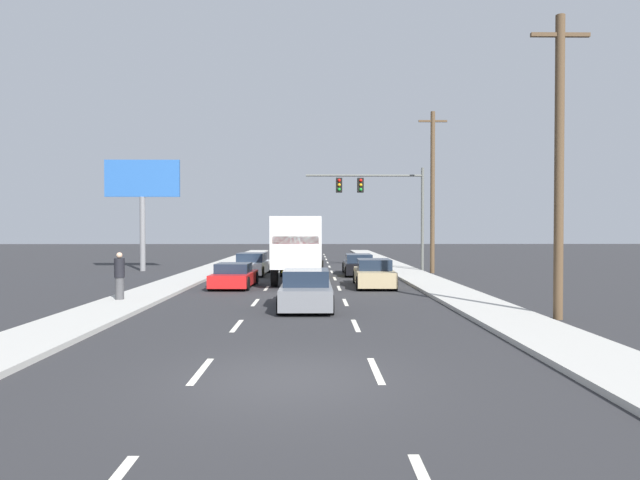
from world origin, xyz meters
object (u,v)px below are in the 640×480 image
object	(u,v)px
car_black	(358,265)
car_tan	(374,274)
car_white	(252,265)
car_red	(234,276)
utility_pole_near	(559,163)
car_gray	(306,290)
roadside_billboard	(142,190)
utility_pole_mid	(433,190)
traffic_signal_mast	(374,194)
box_truck	(299,245)
pedestrian_near_corner	(120,276)

from	to	relation	value
car_black	car_tan	world-z (taller)	car_tan
car_white	car_red	size ratio (longest dim) A/B	1.12
car_black	utility_pole_near	world-z (taller)	utility_pole_near
car_gray	roadside_billboard	distance (m)	21.14
car_gray	utility_pole_mid	size ratio (longest dim) A/B	0.43
traffic_signal_mast	roadside_billboard	bearing A→B (deg)	179.84
box_truck	traffic_signal_mast	bearing A→B (deg)	58.58
car_black	utility_pole_near	size ratio (longest dim) A/B	0.51
box_truck	car_tan	world-z (taller)	box_truck
car_gray	car_black	xyz separation A→B (m)	(3.00, 14.03, -0.02)
car_white	car_gray	world-z (taller)	car_gray
pedestrian_near_corner	box_truck	bearing A→B (deg)	51.08
car_gray	pedestrian_near_corner	bearing A→B (deg)	169.18
car_tan	utility_pole_near	distance (m)	11.46
car_gray	car_tan	size ratio (longest dim) A/B	0.97
utility_pole_mid	roadside_billboard	size ratio (longest dim) A/B	1.38
pedestrian_near_corner	roadside_billboard	bearing A→B (deg)	104.37
roadside_billboard	traffic_signal_mast	bearing A→B (deg)	-0.16
car_gray	traffic_signal_mast	size ratio (longest dim) A/B	0.56
box_truck	utility_pole_near	bearing A→B (deg)	-55.56
car_black	car_gray	bearing A→B (deg)	-102.08
car_red	traffic_signal_mast	xyz separation A→B (m)	(7.86, 10.43, 4.60)
car_tan	pedestrian_near_corner	bearing A→B (deg)	-150.51
box_truck	car_white	bearing A→B (deg)	122.71
car_red	traffic_signal_mast	bearing A→B (deg)	53.02
pedestrian_near_corner	car_red	bearing A→B (deg)	57.78
utility_pole_near	pedestrian_near_corner	bearing A→B (deg)	165.20
box_truck	traffic_signal_mast	distance (m)	9.77
car_tan	utility_pole_near	size ratio (longest dim) A/B	0.49
car_white	car_tan	size ratio (longest dim) A/B	1.02
utility_pole_near	utility_pole_mid	size ratio (longest dim) A/B	0.91
car_white	utility_pole_mid	size ratio (longest dim) A/B	0.45
car_white	box_truck	distance (m)	5.74
car_white	car_gray	distance (m)	14.55
car_red	roadside_billboard	world-z (taller)	roadside_billboard
traffic_signal_mast	roadside_billboard	size ratio (longest dim) A/B	1.07
traffic_signal_mast	car_gray	bearing A→B (deg)	-104.09
box_truck	utility_pole_mid	distance (m)	10.68
car_black	car_tan	xyz separation A→B (m)	(0.17, -6.95, 0.02)
car_red	box_truck	size ratio (longest dim) A/B	0.48
car_tan	roadside_billboard	distance (m)	18.21
car_white	pedestrian_near_corner	bearing A→B (deg)	-105.35
car_white	car_black	size ratio (longest dim) A/B	0.98
car_black	pedestrian_near_corner	world-z (taller)	pedestrian_near_corner
traffic_signal_mast	utility_pole_mid	world-z (taller)	utility_pole_mid
car_gray	pedestrian_near_corner	distance (m)	7.14
car_white	car_gray	xyz separation A→B (m)	(3.49, -14.12, 0.01)
box_truck	car_gray	xyz separation A→B (m)	(0.47, -9.42, -1.33)
car_black	traffic_signal_mast	world-z (taller)	traffic_signal_mast
car_tan	car_white	bearing A→B (deg)	133.42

